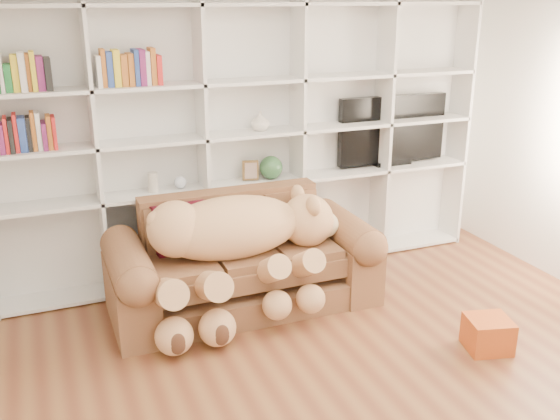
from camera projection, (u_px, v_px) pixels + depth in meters
name	position (u px, v px, depth m)	size (l,w,h in m)	color
floor	(379.00, 413.00, 3.85)	(5.00, 5.00, 0.00)	brown
wall_back	(244.00, 123.00, 5.59)	(5.00, 0.02, 2.70)	white
bookshelf	(223.00, 133.00, 5.40)	(4.43, 0.35, 2.40)	silver
sofa	(243.00, 266.00, 5.10)	(2.14, 0.93, 0.90)	brown
teddy_bear	(236.00, 242.00, 4.81)	(1.67, 0.90, 0.97)	tan
throw_pillow	(181.00, 230.00, 4.96)	(0.43, 0.14, 0.43)	#530E1E
gift_box	(488.00, 334.00, 4.51)	(0.30, 0.28, 0.24)	#B84B18
tv	(392.00, 131.00, 6.03)	(1.14, 0.18, 0.67)	black
picture_frame	(250.00, 170.00, 5.55)	(0.14, 0.03, 0.18)	brown
green_vase	(271.00, 167.00, 5.61)	(0.21, 0.21, 0.21)	#305E34
figurine_tall	(153.00, 182.00, 5.24)	(0.08, 0.08, 0.17)	beige
figurine_short	(154.00, 186.00, 5.25)	(0.06, 0.06, 0.11)	beige
snow_globe	(180.00, 182.00, 5.33)	(0.11, 0.11, 0.11)	silver
shelf_vase	(260.00, 121.00, 5.44)	(0.16, 0.16, 0.17)	beige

